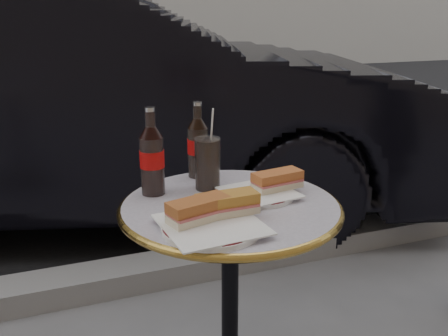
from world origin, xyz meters
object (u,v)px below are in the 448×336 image
object	(u,v)px
cola_bottle_left	(152,151)
bistro_table	(230,316)
parked_car	(81,100)
cola_bottle_right	(198,140)
plate_right	(259,194)
plate_left	(211,228)
cola_glass	(207,163)

from	to	relation	value
cola_bottle_left	bistro_table	bearing A→B (deg)	-39.48
bistro_table	cola_bottle_left	world-z (taller)	cola_bottle_left
bistro_table	parked_car	distance (m)	1.97
cola_bottle_right	bistro_table	bearing A→B (deg)	-87.53
plate_right	plate_left	bearing A→B (deg)	-140.30
bistro_table	cola_glass	xyz separation A→B (m)	(-0.02, 0.13, 0.45)
cola_bottle_left	parked_car	size ratio (longest dim) A/B	0.06
cola_bottle_right	parked_car	bearing A→B (deg)	97.26
cola_glass	parked_car	world-z (taller)	parked_car
plate_left	plate_right	world-z (taller)	plate_left
plate_left	cola_glass	world-z (taller)	cola_glass
cola_bottle_left	parked_car	distance (m)	1.78
cola_bottle_left	cola_bottle_right	bearing A→B (deg)	31.53
plate_right	cola_bottle_left	size ratio (longest dim) A/B	0.78
parked_car	cola_glass	bearing A→B (deg)	-157.02
plate_left	cola_glass	bearing A→B (deg)	72.89
bistro_table	plate_left	bearing A→B (deg)	-125.79
cola_bottle_left	cola_glass	bearing A→B (deg)	-5.61
plate_right	parked_car	xyz separation A→B (m)	(-0.32, 1.91, -0.02)
cola_bottle_left	cola_bottle_right	size ratio (longest dim) A/B	1.06
plate_left	cola_bottle_right	bearing A→B (deg)	76.55
plate_left	parked_car	distance (m)	2.08
cola_bottle_right	plate_right	bearing A→B (deg)	-65.47
parked_car	cola_bottle_right	bearing A→B (deg)	-156.23
plate_right	cola_glass	world-z (taller)	cola_glass
plate_right	parked_car	size ratio (longest dim) A/B	0.05
bistro_table	plate_left	size ratio (longest dim) A/B	2.97
cola_bottle_left	cola_bottle_right	world-z (taller)	cola_bottle_left
plate_right	cola_bottle_left	distance (m)	0.33
cola_glass	plate_right	bearing A→B (deg)	-44.38
cola_glass	parked_car	bearing A→B (deg)	96.48
plate_left	bistro_table	bearing A→B (deg)	54.21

